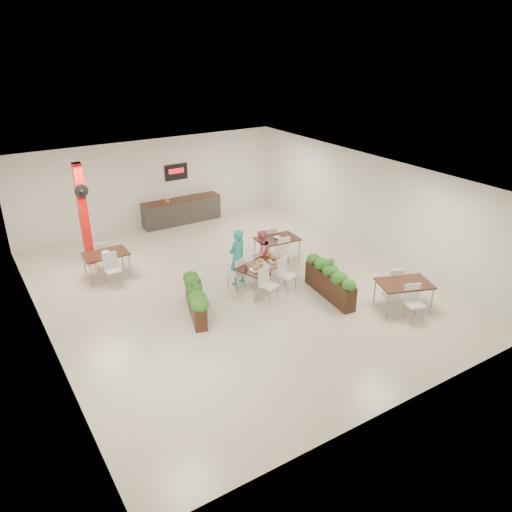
{
  "coord_description": "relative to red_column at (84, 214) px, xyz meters",
  "views": [
    {
      "loc": [
        -6.18,
        -11.02,
        6.62
      ],
      "look_at": [
        0.39,
        -0.59,
        1.1
      ],
      "focal_mm": 35.0,
      "sensor_mm": 36.0,
      "label": 1
    }
  ],
  "objects": [
    {
      "name": "ground",
      "position": [
        3.0,
        -3.79,
        -1.64
      ],
      "size": [
        12.0,
        12.0,
        0.0
      ],
      "primitive_type": "plane",
      "color": "beige",
      "rests_on": "ground"
    },
    {
      "name": "room_shell",
      "position": [
        3.0,
        -3.79,
        0.36
      ],
      "size": [
        10.1,
        12.1,
        3.22
      ],
      "color": "white",
      "rests_on": "ground"
    },
    {
      "name": "red_column",
      "position": [
        0.0,
        0.0,
        0.0
      ],
      "size": [
        0.4,
        0.41,
        3.2
      ],
      "color": "red",
      "rests_on": "ground"
    },
    {
      "name": "service_counter",
      "position": [
        4.0,
        1.86,
        -1.15
      ],
      "size": [
        3.0,
        0.64,
        2.2
      ],
      "color": "#302E2B",
      "rests_on": "ground"
    },
    {
      "name": "main_table",
      "position": [
        3.62,
        -4.3,
        -1.01
      ],
      "size": [
        1.64,
        1.9,
        0.92
      ],
      "rotation": [
        0.0,
        0.0,
        0.29
      ],
      "color": "black",
      "rests_on": "ground"
    },
    {
      "name": "diner_man",
      "position": [
        3.23,
        -3.65,
        -0.81
      ],
      "size": [
        0.69,
        0.55,
        1.66
      ],
      "primitive_type": "imported",
      "rotation": [
        0.0,
        0.0,
        3.44
      ],
      "color": "teal",
      "rests_on": "ground"
    },
    {
      "name": "diner_woman",
      "position": [
        4.03,
        -3.65,
        -0.91
      ],
      "size": [
        0.84,
        0.74,
        1.46
      ],
      "primitive_type": "imported",
      "rotation": [
        0.0,
        0.0,
        3.44
      ],
      "color": "#F56D7F",
      "rests_on": "ground"
    },
    {
      "name": "planter_left",
      "position": [
        1.45,
        -4.56,
        -1.13
      ],
      "size": [
        0.86,
        1.86,
        1.01
      ],
      "rotation": [
        0.0,
        0.0,
        1.27
      ],
      "color": "black",
      "rests_on": "ground"
    },
    {
      "name": "planter_right",
      "position": [
        4.96,
        -5.66,
        -1.13
      ],
      "size": [
        0.62,
        2.14,
        1.13
      ],
      "rotation": [
        0.0,
        0.0,
        1.45
      ],
      "color": "black",
      "rests_on": "ground"
    },
    {
      "name": "side_table_a",
      "position": [
        0.2,
        -1.2,
        -1.01
      ],
      "size": [
        1.27,
        1.63,
        0.92
      ],
      "rotation": [
        0.0,
        0.0,
        -0.02
      ],
      "color": "black",
      "rests_on": "ground"
    },
    {
      "name": "side_table_b",
      "position": [
        5.1,
        -2.92,
        -1.0
      ],
      "size": [
        1.37,
        1.65,
        0.92
      ],
      "rotation": [
        0.0,
        0.0,
        -0.08
      ],
      "color": "black",
      "rests_on": "ground"
    },
    {
      "name": "side_table_c",
      "position": [
        6.15,
        -7.18,
        -1.01
      ],
      "size": [
        1.57,
        1.66,
        0.92
      ],
      "rotation": [
        0.0,
        0.0,
        -0.36
      ],
      "color": "black",
      "rests_on": "ground"
    }
  ]
}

